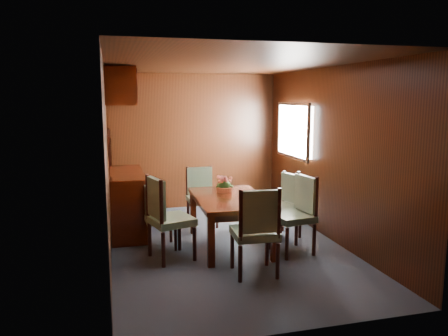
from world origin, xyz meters
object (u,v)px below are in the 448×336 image
object	(u,v)px
dining_table	(230,204)
flower_centerpiece	(225,184)
sideboard	(127,202)
chair_left_near	(165,214)
chair_head	(256,227)
chair_right_near	(298,209)

from	to	relation	value
dining_table	flower_centerpiece	xyz separation A→B (m)	(0.01, 0.31, 0.21)
flower_centerpiece	sideboard	bearing A→B (deg)	151.94
chair_left_near	chair_head	xyz separation A→B (m)	(0.91, -0.76, -0.01)
dining_table	chair_left_near	xyz separation A→B (m)	(-0.90, -0.28, -0.00)
chair_left_near	chair_head	world-z (taller)	chair_left_near
chair_head	chair_left_near	bearing A→B (deg)	143.31
chair_left_near	chair_right_near	bearing A→B (deg)	68.65
dining_table	chair_head	xyz separation A→B (m)	(0.01, -1.04, -0.01)
sideboard	flower_centerpiece	size ratio (longest dim) A/B	5.86
dining_table	flower_centerpiece	size ratio (longest dim) A/B	6.18
sideboard	dining_table	size ratio (longest dim) A/B	0.95
chair_right_near	flower_centerpiece	bearing A→B (deg)	38.63
flower_centerpiece	chair_right_near	bearing A→B (deg)	-43.46
dining_table	chair_head	size ratio (longest dim) A/B	1.44
chair_head	chair_right_near	bearing A→B (deg)	41.88
chair_head	flower_centerpiece	bearing A→B (deg)	93.59
sideboard	chair_right_near	world-z (taller)	chair_right_near
sideboard	flower_centerpiece	world-z (taller)	flower_centerpiece
chair_left_near	flower_centerpiece	xyz separation A→B (m)	(0.90, 0.58, 0.21)
dining_table	chair_left_near	size ratio (longest dim) A/B	1.41
chair_left_near	chair_head	bearing A→B (deg)	33.81
chair_left_near	chair_head	size ratio (longest dim) A/B	1.02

